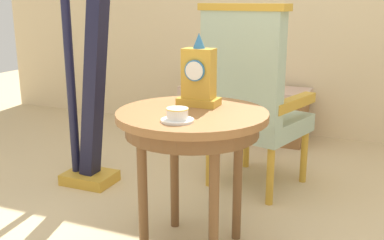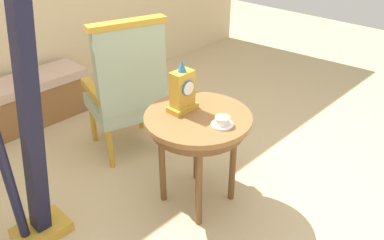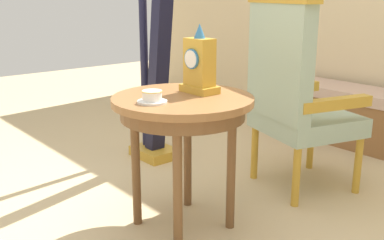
{
  "view_description": "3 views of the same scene",
  "coord_description": "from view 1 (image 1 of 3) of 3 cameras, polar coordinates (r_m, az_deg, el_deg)",
  "views": [
    {
      "loc": [
        0.77,
        -1.73,
        1.15
      ],
      "look_at": [
        0.02,
        0.07,
        0.64
      ],
      "focal_mm": 42.25,
      "sensor_mm": 36.0,
      "label": 1
    },
    {
      "loc": [
        -1.53,
        -1.35,
        1.86
      ],
      "look_at": [
        -0.03,
        0.08,
        0.66
      ],
      "focal_mm": 36.18,
      "sensor_mm": 36.0,
      "label": 2
    },
    {
      "loc": [
        1.68,
        -1.27,
        1.15
      ],
      "look_at": [
        -0.03,
        0.18,
        0.53
      ],
      "focal_mm": 42.98,
      "sensor_mm": 36.0,
      "label": 3
    }
  ],
  "objects": [
    {
      "name": "mantel_clock",
      "position": [
        2.09,
        0.93,
        5.46
      ],
      "size": [
        0.19,
        0.11,
        0.34
      ],
      "color": "gold",
      "rests_on": "side_table"
    },
    {
      "name": "teacup_left",
      "position": [
        1.83,
        -1.86,
        0.6
      ],
      "size": [
        0.14,
        0.14,
        0.06
      ],
      "color": "white",
      "rests_on": "side_table"
    },
    {
      "name": "armchair",
      "position": [
        2.74,
        7.42,
        2.9
      ],
      "size": [
        0.67,
        0.66,
        1.14
      ],
      "color": "#9EB299",
      "rests_on": "ground"
    },
    {
      "name": "harp",
      "position": [
        2.84,
        -13.04,
        6.59
      ],
      "size": [
        0.4,
        0.24,
        1.88
      ],
      "color": "gold",
      "rests_on": "ground"
    },
    {
      "name": "side_table",
      "position": [
        2.03,
        0.02,
        -1.14
      ],
      "size": [
        0.68,
        0.68,
        0.68
      ],
      "color": "brown",
      "rests_on": "ground"
    },
    {
      "name": "window_bench",
      "position": [
        3.93,
        6.6,
        1.03
      ],
      "size": [
        1.09,
        0.4,
        0.44
      ],
      "color": "#CCA893",
      "rests_on": "ground"
    }
  ]
}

